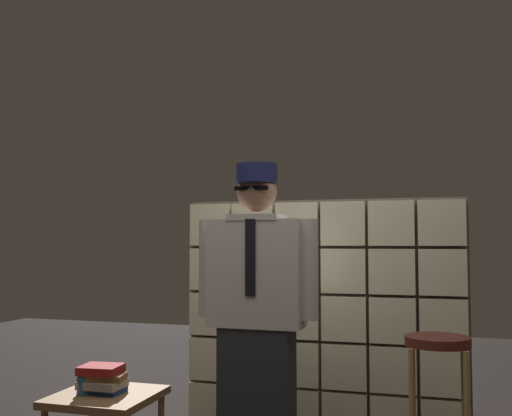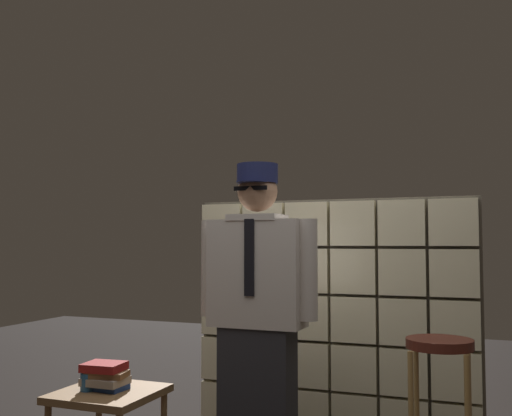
# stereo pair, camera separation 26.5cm
# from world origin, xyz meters

# --- Properties ---
(glass_block_wall) EXTENTS (1.95, 0.10, 1.63)m
(glass_block_wall) POSITION_xyz_m (0.00, 1.35, 0.79)
(glass_block_wall) COLOR beige
(glass_block_wall) RESTS_ON ground
(standing_person) EXTENTS (0.69, 0.29, 1.75)m
(standing_person) POSITION_xyz_m (-0.20, 0.48, 0.91)
(standing_person) COLOR #28282D
(standing_person) RESTS_ON ground
(bar_stool) EXTENTS (0.34, 0.34, 0.81)m
(bar_stool) POSITION_xyz_m (0.76, 0.59, 0.60)
(bar_stool) COLOR #592319
(bar_stool) RESTS_ON ground
(side_table) EXTENTS (0.52, 0.52, 0.50)m
(side_table) POSITION_xyz_m (-0.95, 0.16, 0.44)
(side_table) COLOR brown
(side_table) RESTS_ON ground
(book_stack) EXTENTS (0.25, 0.19, 0.15)m
(book_stack) POSITION_xyz_m (-0.97, 0.16, 0.58)
(book_stack) COLOR navy
(book_stack) RESTS_ON side_table
(coffee_mug) EXTENTS (0.13, 0.08, 0.09)m
(coffee_mug) POSITION_xyz_m (-1.05, 0.10, 0.55)
(coffee_mug) COLOR navy
(coffee_mug) RESTS_ON side_table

